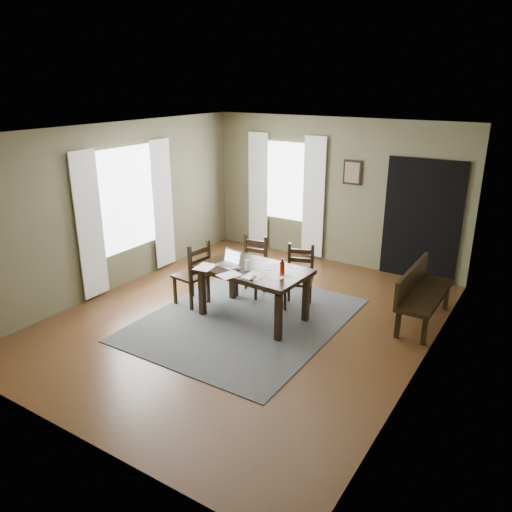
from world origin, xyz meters
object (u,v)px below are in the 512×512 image
Objects in this scene: chair_back_right at (299,278)px; water_bottle at (282,268)px; dining_table at (253,274)px; bench at (421,290)px; chair_back_left at (252,267)px; laptop at (230,262)px; chair_end at (193,274)px.

water_bottle reaches higher than chair_back_right.
chair_back_right is at bearing 66.63° from dining_table.
water_bottle is (0.49, -0.03, 0.21)m from dining_table.
bench is 2.03m from water_bottle.
laptop reaches higher than chair_back_left.
dining_table is 1.68× the size of chair_back_left.
laptop is 1.45× the size of water_bottle.
bench is (2.08, 1.17, -0.20)m from dining_table.
laptop is (-0.35, -0.09, 0.15)m from dining_table.
chair_back_left is at bearing 154.99° from chair_end.
bench is 2.76m from laptop.
chair_back_left is (-0.50, 0.73, -0.22)m from dining_table.
chair_back_right is 0.65× the size of bench.
chair_back_right is (1.39, 0.83, -0.04)m from chair_end.
chair_end is at bearing -130.39° from chair_back_left.
dining_table is 0.91m from chair_back_left.
bench is (2.57, 0.44, 0.03)m from chair_back_left.
bench is at bearing 37.14° from water_bottle.
chair_back_left is 1.00× the size of chair_back_right.
water_bottle reaches higher than dining_table.
laptop reaches higher than chair_back_right.
chair_end is 4.22× the size of water_bottle.
chair_back_right reaches higher than chair_back_left.
chair_end is 0.99m from chair_back_left.
water_bottle is (0.84, 0.05, 0.06)m from laptop.
chair_back_left is 0.86m from chair_back_right.
chair_back_left is 2.61m from bench.
dining_table is at bearing -135.41° from chair_back_right.
dining_table is at bearing 103.14° from chair_end.
dining_table is 1.68× the size of chair_back_right.
water_bottle reaches higher than chair_back_left.
chair_back_right is (0.86, -0.01, 0.00)m from chair_back_left.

